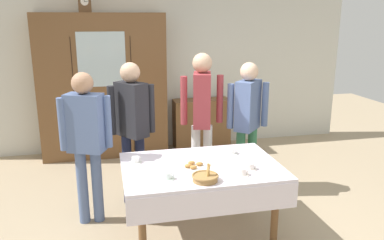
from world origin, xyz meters
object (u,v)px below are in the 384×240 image
(tea_cup_near_right, at_px, (168,176))
(spoon_near_left, at_px, (221,150))
(person_beside_shelf, at_px, (248,115))
(spoon_far_left, at_px, (175,162))
(tea_cup_mid_right, at_px, (136,160))
(person_by_cabinet, at_px, (202,109))
(bread_basket, at_px, (205,177))
(tea_cup_far_right, at_px, (232,151))
(pastry_plate, at_px, (194,166))
(bookshelf_low, at_px, (201,123))
(tea_cup_center, at_px, (242,172))
(person_behind_table_right, at_px, (132,120))
(tea_cup_mid_left, at_px, (251,166))
(book_stack, at_px, (202,97))
(mantel_clock, at_px, (85,4))
(dining_table, at_px, (202,176))
(wall_cabinet, at_px, (103,87))
(spoon_far_right, at_px, (270,166))
(person_behind_table_left, at_px, (86,134))

(tea_cup_near_right, bearing_deg, spoon_near_left, 43.30)
(person_beside_shelf, bearing_deg, spoon_far_left, -144.48)
(tea_cup_near_right, height_order, spoon_far_left, tea_cup_near_right)
(tea_cup_mid_right, distance_m, spoon_near_left, 0.95)
(person_by_cabinet, bearing_deg, spoon_near_left, -82.31)
(bread_basket, height_order, spoon_far_left, bread_basket)
(tea_cup_far_right, distance_m, spoon_far_left, 0.65)
(tea_cup_far_right, distance_m, person_by_cabinet, 0.77)
(spoon_far_left, bearing_deg, pastry_plate, -48.42)
(tea_cup_near_right, bearing_deg, pastry_plate, 36.43)
(person_by_cabinet, bearing_deg, bookshelf_low, 75.99)
(tea_cup_center, relative_size, person_behind_table_right, 0.08)
(tea_cup_far_right, distance_m, tea_cup_mid_right, 1.02)
(person_beside_shelf, bearing_deg, pastry_plate, -134.35)
(tea_cup_mid_left, bearing_deg, book_stack, 85.35)
(spoon_near_left, xyz_separation_m, person_beside_shelf, (0.47, 0.46, 0.25))
(tea_cup_mid_right, bearing_deg, tea_cup_near_right, -61.85)
(tea_cup_far_right, bearing_deg, mantel_clock, 122.70)
(mantel_clock, relative_size, tea_cup_far_right, 1.85)
(dining_table, bearing_deg, tea_cup_near_right, -148.48)
(tea_cup_mid_right, bearing_deg, person_behind_table_right, 88.14)
(tea_cup_near_right, bearing_deg, tea_cup_far_right, 32.80)
(bookshelf_low, distance_m, person_behind_table_right, 2.26)
(tea_cup_near_right, xyz_separation_m, pastry_plate, (0.28, 0.21, -0.01))
(tea_cup_center, xyz_separation_m, bread_basket, (-0.37, -0.05, 0.01))
(wall_cabinet, xyz_separation_m, spoon_far_right, (1.54, -2.74, -0.36))
(person_behind_table_right, bearing_deg, person_behind_table_left, -143.37)
(tea_cup_far_right, xyz_separation_m, tea_cup_near_right, (-0.77, -0.50, 0.00))
(wall_cabinet, bearing_deg, tea_cup_far_right, -60.78)
(tea_cup_near_right, height_order, bread_basket, bread_basket)
(tea_cup_mid_left, distance_m, person_behind_table_right, 1.48)
(tea_cup_near_right, relative_size, person_beside_shelf, 0.08)
(person_by_cabinet, bearing_deg, tea_cup_near_right, -117.23)
(wall_cabinet, bearing_deg, person_by_cabinet, -54.98)
(tea_cup_far_right, height_order, tea_cup_near_right, same)
(dining_table, bearing_deg, spoon_far_right, -13.51)
(tea_cup_mid_left, xyz_separation_m, person_beside_shelf, (0.36, 1.05, 0.22))
(tea_cup_center, bearing_deg, tea_cup_far_right, 80.87)
(spoon_near_left, bearing_deg, tea_cup_far_right, -60.67)
(spoon_far_left, bearing_deg, tea_cup_mid_right, 167.37)
(tea_cup_center, height_order, spoon_far_right, tea_cup_center)
(wall_cabinet, height_order, pastry_plate, wall_cabinet)
(bread_basket, distance_m, person_beside_shelf, 1.50)
(pastry_plate, distance_m, spoon_far_right, 0.74)
(person_behind_table_right, bearing_deg, book_stack, 54.77)
(dining_table, height_order, spoon_near_left, spoon_near_left)
(tea_cup_center, height_order, pastry_plate, tea_cup_center)
(wall_cabinet, relative_size, spoon_far_right, 18.35)
(wall_cabinet, height_order, bread_basket, wall_cabinet)
(tea_cup_near_right, relative_size, spoon_far_right, 1.09)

